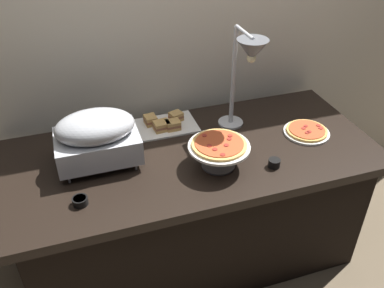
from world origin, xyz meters
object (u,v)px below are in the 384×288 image
(heat_lamp, at_px, (248,60))
(sauce_cup_near, at_px, (274,163))
(chafing_dish, at_px, (96,136))
(pizza_plate_front, at_px, (307,131))
(sauce_cup_far, at_px, (80,201))
(pizza_plate_center, at_px, (219,147))
(sandwich_platter, at_px, (165,124))

(heat_lamp, relative_size, sauce_cup_near, 9.73)
(chafing_dish, relative_size, pizza_plate_front, 1.58)
(chafing_dish, bearing_deg, pizza_plate_front, -4.29)
(heat_lamp, distance_m, sauce_cup_near, 0.51)
(pizza_plate_front, relative_size, sauce_cup_far, 3.65)
(chafing_dish, distance_m, sauce_cup_far, 0.33)
(chafing_dish, xyz_separation_m, sauce_cup_far, (-0.12, -0.27, -0.14))
(pizza_plate_center, bearing_deg, pizza_plate_front, 11.94)
(sauce_cup_far, bearing_deg, sauce_cup_near, -1.36)
(heat_lamp, height_order, sauce_cup_near, heat_lamp)
(chafing_dish, distance_m, pizza_plate_front, 1.12)
(heat_lamp, distance_m, sauce_cup_far, 1.01)
(heat_lamp, distance_m, sandwich_platter, 0.60)
(sandwich_platter, height_order, sauce_cup_far, sandwich_platter)
(sauce_cup_near, bearing_deg, sandwich_platter, 128.50)
(pizza_plate_front, height_order, sauce_cup_far, sauce_cup_far)
(chafing_dish, xyz_separation_m, pizza_plate_front, (1.10, -0.08, -0.14))
(chafing_dish, height_order, sauce_cup_near, chafing_dish)
(chafing_dish, xyz_separation_m, pizza_plate_center, (0.54, -0.20, -0.05))
(chafing_dish, distance_m, sandwich_platter, 0.47)
(pizza_plate_center, bearing_deg, sandwich_platter, 110.04)
(sauce_cup_near, bearing_deg, sauce_cup_far, 178.64)
(chafing_dish, height_order, pizza_plate_front, chafing_dish)
(pizza_plate_front, bearing_deg, sandwich_platter, 157.10)
(pizza_plate_front, height_order, pizza_plate_center, pizza_plate_center)
(chafing_dish, height_order, heat_lamp, heat_lamp)
(pizza_plate_center, bearing_deg, heat_lamp, 42.84)
(chafing_dish, relative_size, heat_lamp, 0.69)
(sandwich_platter, relative_size, sauce_cup_near, 5.77)
(pizza_plate_front, relative_size, pizza_plate_center, 0.83)
(heat_lamp, bearing_deg, pizza_plate_front, -11.77)
(sandwich_platter, relative_size, sauce_cup_far, 4.97)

